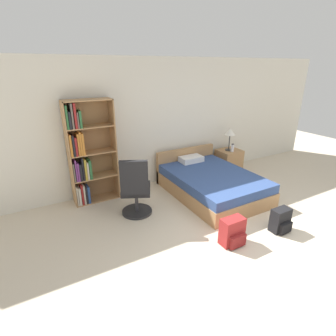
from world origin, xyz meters
The scene contains 10 objects.
ground_plane centered at (0.00, 0.00, 0.00)m, with size 14.00×14.00×0.00m, color beige.
wall_back centered at (0.00, 3.23, 1.30)m, with size 9.00×0.06×2.60m.
bookshelf centered at (-1.73, 3.00, 0.94)m, with size 0.84×0.33×1.90m.
bed centered at (0.47, 2.14, 0.24)m, with size 1.46×2.04×0.71m.
office_chair centered at (-1.17, 2.07, 0.48)m, with size 0.66×0.70×1.07m.
nightstand centered at (1.60, 2.87, 0.27)m, with size 0.53×0.49×0.54m.
table_lamp centered at (1.57, 2.88, 0.96)m, with size 0.25×0.25×0.53m.
water_bottle centered at (1.57, 2.76, 0.63)m, with size 0.08×0.08×0.19m.
backpack_black centered at (0.62, 0.56, 0.18)m, with size 0.31×0.23×0.38m.
backpack_red centered at (-0.25, 0.68, 0.19)m, with size 0.35×0.26×0.41m.
Camera 1 is at (-2.61, -1.64, 2.43)m, focal length 28.00 mm.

